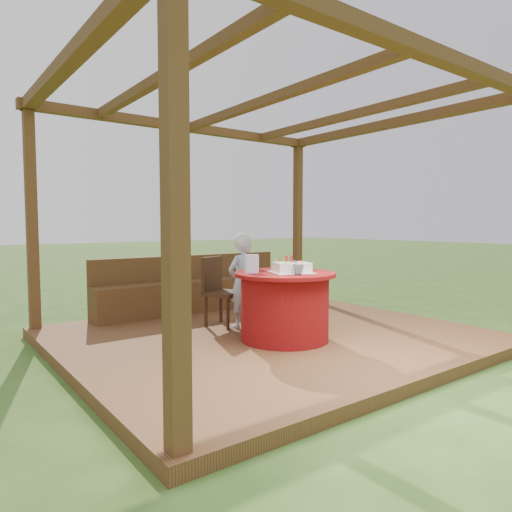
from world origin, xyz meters
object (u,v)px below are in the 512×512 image
at_px(table, 285,306).
at_px(birthday_cake, 292,267).
at_px(elderly_woman, 242,279).
at_px(drinking_glass, 298,270).
at_px(bench, 196,292).
at_px(gift_bag, 252,264).
at_px(chair, 219,288).

distance_m(table, birthday_cake, 0.43).
distance_m(table, elderly_woman, 0.80).
relative_size(table, drinking_glass, 9.73).
relative_size(bench, elderly_woman, 2.59).
bearing_deg(elderly_woman, table, -88.49).
height_order(elderly_woman, drinking_glass, elderly_woman).
bearing_deg(table, gift_bag, 154.46).
distance_m(gift_bag, drinking_glass, 0.51).
height_order(birthday_cake, drinking_glass, birthday_cake).
height_order(chair, gift_bag, gift_bag).
distance_m(table, gift_bag, 0.59).
distance_m(elderly_woman, birthday_cake, 0.87).
bearing_deg(elderly_woman, birthday_cake, -86.19).
xyz_separation_m(table, birthday_cake, (0.04, -0.07, 0.42)).
height_order(elderly_woman, gift_bag, elderly_woman).
bearing_deg(bench, chair, -103.60).
distance_m(chair, gift_bag, 0.97).
bearing_deg(table, chair, 100.11).
relative_size(table, gift_bag, 5.57).
xyz_separation_m(birthday_cake, gift_bag, (-0.37, 0.23, 0.04)).
distance_m(bench, elderly_woman, 1.35).
bearing_deg(gift_bag, elderly_woman, 85.16).
distance_m(chair, elderly_woman, 0.34).
distance_m(birthday_cake, gift_bag, 0.43).
xyz_separation_m(table, drinking_glass, (-0.05, -0.27, 0.42)).
relative_size(table, elderly_woman, 0.95).
relative_size(chair, elderly_woman, 0.74).
bearing_deg(birthday_cake, elderly_woman, 93.81).
relative_size(elderly_woman, birthday_cake, 2.17).
bearing_deg(chair, gift_bag, -99.37).
height_order(bench, birthday_cake, birthday_cake).
bearing_deg(gift_bag, bench, 100.31).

